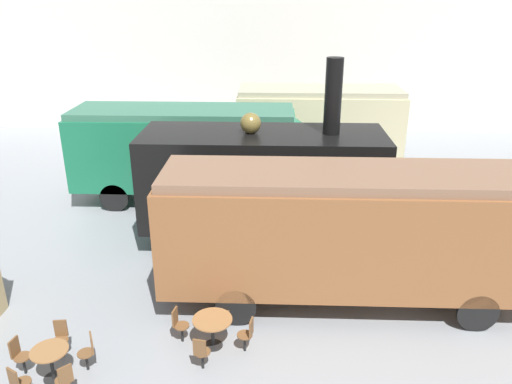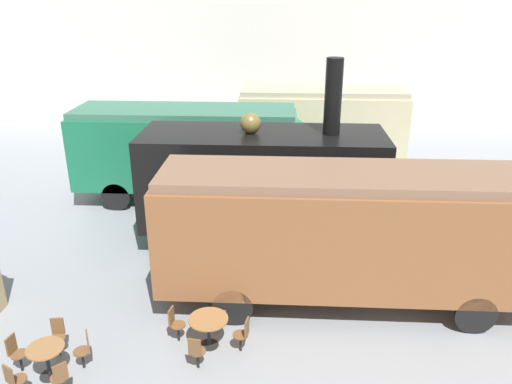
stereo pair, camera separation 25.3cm
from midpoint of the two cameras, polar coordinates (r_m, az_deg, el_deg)
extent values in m
plane|color=gray|center=(16.03, -0.58, -6.66)|extent=(80.00, 80.00, 0.00)
cube|color=silver|center=(29.41, 0.88, 15.75)|extent=(44.00, 0.15, 9.00)
cube|color=beige|center=(22.90, 6.85, 7.90)|extent=(7.25, 2.77, 2.64)
cube|color=tan|center=(22.60, 7.02, 11.44)|extent=(7.11, 2.55, 0.24)
cylinder|color=black|center=(22.34, 12.50, 3.12)|extent=(1.32, 0.12, 1.32)
cylinder|color=black|center=(24.83, 11.51, 5.09)|extent=(1.32, 0.12, 1.32)
cylinder|color=black|center=(21.98, 1.25, 3.33)|extent=(1.32, 0.12, 1.32)
cylinder|color=black|center=(24.51, 1.37, 5.31)|extent=(1.32, 0.12, 1.32)
cube|color=#196B47|center=(19.37, -8.50, 4.81)|extent=(8.37, 2.67, 2.71)
cone|color=#196B47|center=(19.11, 6.83, 4.65)|extent=(1.88, 2.54, 2.54)
cube|color=#366B54|center=(19.00, -8.75, 9.06)|extent=(8.20, 2.46, 0.24)
cylinder|color=black|center=(18.39, -1.24, -0.91)|extent=(1.06, 0.12, 1.06)
cylinder|color=black|center=(20.76, -0.82, 1.83)|extent=(1.06, 0.12, 1.06)
cylinder|color=black|center=(19.34, -16.25, -0.64)|extent=(1.06, 0.12, 1.06)
cylinder|color=black|center=(21.61, -14.24, 1.95)|extent=(1.06, 0.12, 1.06)
cube|color=black|center=(15.82, 0.32, 1.62)|extent=(7.55, 2.73, 2.94)
cylinder|color=black|center=(15.19, 8.33, 10.74)|extent=(0.51, 0.51, 2.26)
sphere|color=brown|center=(15.31, -1.10, 7.86)|extent=(0.64, 0.64, 0.64)
cylinder|color=black|center=(15.39, 8.64, -5.93)|extent=(1.08, 0.12, 1.08)
cylinder|color=black|center=(17.72, 7.80, -1.99)|extent=(1.08, 0.12, 1.08)
cylinder|color=black|center=(15.53, -8.29, -5.63)|extent=(1.08, 0.12, 1.08)
cylinder|color=black|center=(17.85, -6.84, -1.77)|extent=(1.08, 0.12, 1.08)
cube|color=brown|center=(12.84, 10.53, -4.50)|extent=(9.71, 2.45, 2.76)
cube|color=brown|center=(12.25, 11.00, 1.79)|extent=(9.52, 2.25, 0.24)
cylinder|color=black|center=(13.37, 23.50, -12.55)|extent=(1.01, 0.12, 1.01)
cylinder|color=black|center=(15.22, 20.55, -7.69)|extent=(1.01, 0.12, 1.01)
cylinder|color=black|center=(12.52, -2.91, -13.02)|extent=(1.01, 0.12, 1.01)
cylinder|color=black|center=(14.48, -2.11, -7.74)|extent=(1.01, 0.12, 1.01)
cylinder|color=black|center=(12.21, -5.51, -17.04)|extent=(0.44, 0.44, 0.02)
cylinder|color=black|center=(11.99, -5.58, -15.71)|extent=(0.08, 0.08, 0.70)
cylinder|color=olive|center=(11.77, -5.64, -14.31)|extent=(0.92, 0.92, 0.03)
cylinder|color=black|center=(12.19, -22.64, -19.01)|extent=(0.44, 0.44, 0.02)
cylinder|color=black|center=(11.97, -22.89, -17.71)|extent=(0.08, 0.08, 0.69)
cylinder|color=olive|center=(11.76, -23.16, -16.35)|extent=(0.79, 0.79, 0.03)
cylinder|color=black|center=(12.30, -9.04, -15.70)|extent=(0.06, 0.06, 0.42)
cylinder|color=brown|center=(12.17, -9.10, -14.86)|extent=(0.36, 0.36, 0.03)
cube|color=brown|center=(12.09, -9.87, -13.88)|extent=(0.09, 0.29, 0.42)
cylinder|color=black|center=(11.53, -6.77, -18.55)|extent=(0.06, 0.06, 0.42)
cylinder|color=brown|center=(11.39, -6.82, -17.69)|extent=(0.36, 0.36, 0.03)
cube|color=brown|center=(11.14, -7.15, -17.28)|extent=(0.29, 0.09, 0.42)
cylinder|color=black|center=(11.91, -1.92, -16.87)|extent=(0.06, 0.06, 0.42)
cylinder|color=brown|center=(11.77, -1.94, -16.02)|extent=(0.36, 0.36, 0.03)
cube|color=brown|center=(11.60, -1.19, -15.25)|extent=(0.09, 0.29, 0.42)
cylinder|color=black|center=(12.66, -4.46, -14.25)|extent=(0.06, 0.06, 0.42)
cylinder|color=brown|center=(12.53, -4.49, -13.42)|extent=(0.36, 0.36, 0.03)
cube|color=brown|center=(12.52, -4.32, -12.19)|extent=(0.29, 0.09, 0.42)
cylinder|color=black|center=(12.58, -21.88, -16.29)|extent=(0.06, 0.06, 0.42)
cylinder|color=brown|center=(12.45, -22.03, -15.47)|extent=(0.36, 0.36, 0.03)
cube|color=brown|center=(12.44, -21.98, -14.22)|extent=(0.29, 0.08, 0.42)
cylinder|color=black|center=(12.44, -25.52, -17.44)|extent=(0.06, 0.06, 0.42)
cylinder|color=brown|center=(12.31, -25.70, -16.62)|extent=(0.36, 0.36, 0.03)
cube|color=brown|center=(12.26, -26.46, -15.61)|extent=(0.09, 0.29, 0.42)
cylinder|color=brown|center=(11.66, -25.77, -19.01)|extent=(0.36, 0.36, 0.03)
cube|color=brown|center=(11.47, -26.61, -18.50)|extent=(0.27, 0.17, 0.42)
cylinder|color=brown|center=(11.40, -21.72, -19.32)|extent=(0.36, 0.36, 0.03)
cube|color=brown|center=(11.15, -21.60, -18.88)|extent=(0.24, 0.23, 0.42)
cylinder|color=black|center=(12.04, -19.36, -17.82)|extent=(0.06, 0.06, 0.42)
cylinder|color=brown|center=(11.91, -19.50, -16.98)|extent=(0.36, 0.36, 0.03)
cube|color=brown|center=(11.77, -18.87, -16.00)|extent=(0.16, 0.28, 0.42)
cylinder|color=#262633|center=(15.21, -10.17, -7.17)|extent=(0.24, 0.24, 0.72)
cylinder|color=#8C1E7A|center=(14.89, -10.34, -4.87)|extent=(0.34, 0.34, 0.64)
sphere|color=tan|center=(14.71, -10.46, -3.39)|extent=(0.21, 0.21, 0.21)
camera|label=1|loc=(0.13, -90.45, -0.18)|focal=35.00mm
camera|label=2|loc=(0.13, 89.55, 0.18)|focal=35.00mm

